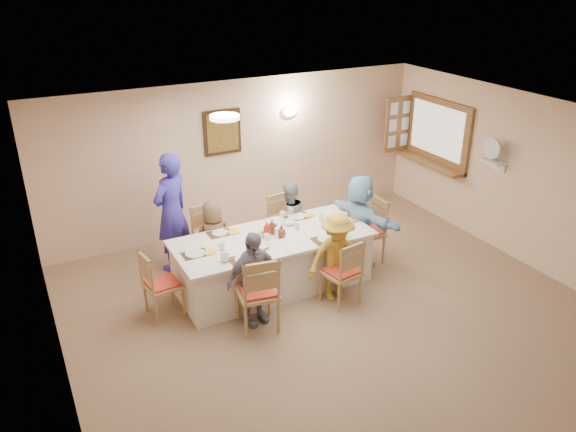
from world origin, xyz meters
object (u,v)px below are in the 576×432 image
desk_fan (494,152)px  chair_front_right (341,271)px  chair_right_end (366,231)px  diner_back_right (289,220)px  chair_front_left (257,291)px  diner_right_end (360,220)px  chair_left_end (163,283)px  chair_back_right (285,225)px  caregiver (172,212)px  diner_front_left (253,279)px  condiment_ketchup (266,230)px  diner_front_right (337,257)px  chair_back_left (211,240)px  serving_hatch (438,133)px  dining_table (273,261)px  diner_back_left (214,238)px

desk_fan → chair_front_right: bearing=-172.4°
chair_right_end → diner_back_right: (-0.95, 0.68, 0.11)m
chair_front_left → diner_right_end: (2.02, 0.80, 0.19)m
chair_left_end → diner_back_right: (2.15, 0.68, 0.15)m
chair_back_right → chair_front_left: (-1.20, -1.60, 0.05)m
caregiver → desk_fan: bearing=129.1°
diner_back_right → diner_front_left: 1.81m
caregiver → chair_front_left: bearing=71.1°
chair_front_right → condiment_ketchup: 1.14m
chair_front_left → diner_front_right: size_ratio=0.83×
chair_back_left → diner_right_end: bearing=-25.3°
chair_back_right → condiment_ketchup: condiment_ketchup is taller
serving_hatch → chair_right_end: (-2.06, -0.94, -1.01)m
diner_back_right → diner_right_end: 1.07m
serving_hatch → chair_back_right: serving_hatch is taller
desk_fan → chair_front_left: bearing=-174.6°
dining_table → chair_front_left: size_ratio=2.63×
desk_fan → diner_front_left: desk_fan is taller
chair_back_right → diner_front_left: 1.91m
diner_front_left → diner_front_right: 1.20m
chair_back_left → diner_back_left: 0.15m
desk_fan → condiment_ketchup: desk_fan is taller
chair_back_left → chair_back_right: (1.20, 0.00, -0.02)m
chair_back_right → chair_right_end: 1.24m
desk_fan → diner_back_left: (-4.10, 1.09, -0.98)m
diner_front_right → diner_right_end: 1.07m
chair_back_right → chair_left_end: bearing=-165.3°
chair_back_left → chair_front_left: bearing=-93.7°
serving_hatch → chair_left_end: size_ratio=1.64×
chair_front_left → chair_front_right: chair_front_left is taller
diner_right_end → serving_hatch: bearing=-78.0°
chair_front_left → diner_back_right: 1.91m
chair_back_left → chair_front_right: 2.00m
diner_back_left → diner_right_end: size_ratio=0.81×
diner_front_right → diner_back_right: bearing=95.5°
desk_fan → chair_right_end: bearing=168.1°
dining_table → chair_right_end: bearing=0.0°
desk_fan → diner_front_left: size_ratio=0.24×
desk_fan → caregiver: 4.86m
chair_back_right → diner_back_right: diner_back_right is taller
dining_table → caregiver: 1.64m
chair_front_right → diner_back_left: 1.91m
desk_fan → diner_front_left: (-4.10, -0.27, -0.92)m
diner_front_right → caregiver: 2.48m
serving_hatch → chair_front_right: serving_hatch is taller
caregiver → chair_left_end: bearing=34.6°
chair_back_left → diner_right_end: (2.02, -0.80, 0.21)m
diner_right_end → chair_back_right: bearing=34.5°
dining_table → caregiver: bearing=132.4°
chair_back_right → diner_front_left: bearing=-134.8°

